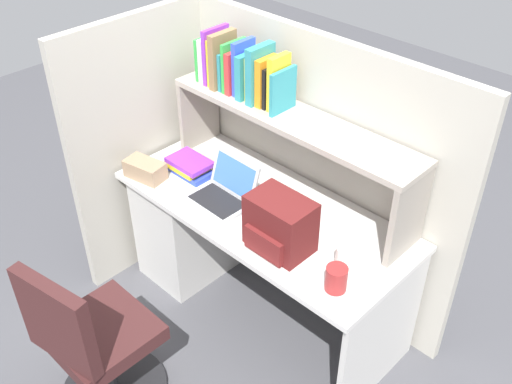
{
  "coord_description": "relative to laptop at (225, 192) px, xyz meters",
  "views": [
    {
      "loc": [
        1.64,
        -1.75,
        2.59
      ],
      "look_at": [
        0.0,
        -0.05,
        0.85
      ],
      "focal_mm": 41.66,
      "sensor_mm": 36.0,
      "label": 1
    }
  ],
  "objects": [
    {
      "name": "paper_cup",
      "position": [
        0.74,
        0.03,
        0.0
      ],
      "size": [
        0.08,
        0.08,
        0.1
      ],
      "primitive_type": "cylinder",
      "color": "white",
      "rests_on": "desk"
    },
    {
      "name": "laptop",
      "position": [
        0.0,
        0.0,
        0.0
      ],
      "size": [
        0.31,
        0.27,
        0.22
      ],
      "color": "#B7BABF",
      "rests_on": "desk"
    },
    {
      "name": "ground_plane",
      "position": [
        0.18,
        0.09,
        -0.78
      ],
      "size": [
        8.0,
        8.0,
        0.0
      ],
      "primitive_type": "plane",
      "color": "#4C4C51"
    },
    {
      "name": "backpack",
      "position": [
        0.45,
        -0.08,
        0.08
      ],
      "size": [
        0.3,
        0.23,
        0.27
      ],
      "color": "#591919",
      "rests_on": "desk"
    },
    {
      "name": "desk",
      "position": [
        -0.21,
        0.09,
        -0.38
      ],
      "size": [
        1.6,
        0.7,
        0.73
      ],
      "color": "silver",
      "rests_on": "ground_plane"
    },
    {
      "name": "cubicle_partition_left",
      "position": [
        -0.67,
        0.04,
        -0.01
      ],
      "size": [
        0.05,
        1.06,
        1.55
      ],
      "primitive_type": "cube",
      "color": "#B2ADA0",
      "rests_on": "ground_plane"
    },
    {
      "name": "desk_book_stack",
      "position": [
        -0.32,
        0.04,
        -0.01
      ],
      "size": [
        0.25,
        0.2,
        0.09
      ],
      "color": "blue",
      "rests_on": "desk"
    },
    {
      "name": "office_chair",
      "position": [
        0.07,
        -0.9,
        -0.39
      ],
      "size": [
        0.52,
        0.52,
        0.93
      ],
      "rotation": [
        0.0,
        0.0,
        3.32
      ],
      "color": "black",
      "rests_on": "ground_plane"
    },
    {
      "name": "overhead_hutch",
      "position": [
        0.18,
        0.29,
        0.3
      ],
      "size": [
        1.44,
        0.28,
        0.45
      ],
      "color": "gray",
      "rests_on": "desk"
    },
    {
      "name": "reference_books_on_shelf",
      "position": [
        -0.16,
        0.3,
        0.53
      ],
      "size": [
        0.57,
        0.19,
        0.3
      ],
      "color": "green",
      "rests_on": "overhead_hutch"
    },
    {
      "name": "computer_mouse",
      "position": [
        0.24,
        -0.01,
        -0.03
      ],
      "size": [
        0.1,
        0.12,
        0.03
      ],
      "primitive_type": "cube",
      "rotation": [
        0.0,
        0.0,
        -0.46
      ],
      "color": "#262628",
      "rests_on": "desk"
    },
    {
      "name": "cubicle_partition_rear",
      "position": [
        0.18,
        0.47,
        -0.01
      ],
      "size": [
        1.84,
        0.05,
        1.55
      ],
      "primitive_type": "cube",
      "color": "#B2ADA0",
      "rests_on": "ground_plane"
    },
    {
      "name": "tissue_box",
      "position": [
        -0.46,
        -0.16,
        -0.0
      ],
      "size": [
        0.24,
        0.16,
        0.1
      ],
      "primitive_type": "cube",
      "rotation": [
        0.0,
        0.0,
        0.19
      ],
      "color": "#9E7F60",
      "rests_on": "desk"
    },
    {
      "name": "snack_canister",
      "position": [
        0.81,
        -0.11,
        0.01
      ],
      "size": [
        0.1,
        0.1,
        0.12
      ],
      "primitive_type": "cylinder",
      "color": "maroon",
      "rests_on": "desk"
    }
  ]
}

